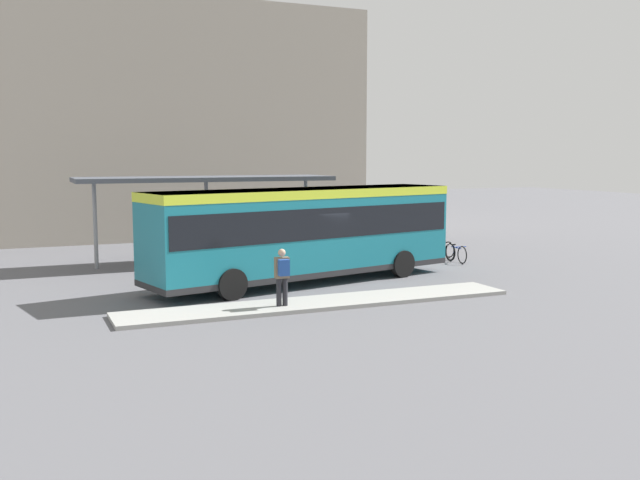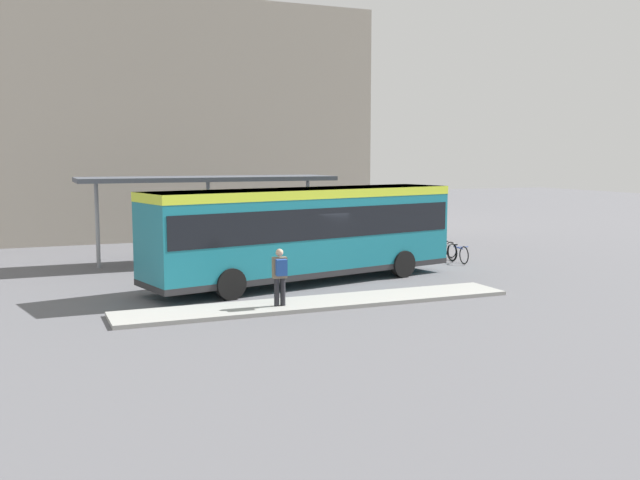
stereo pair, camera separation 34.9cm
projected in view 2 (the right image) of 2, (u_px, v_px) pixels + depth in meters
The scene contains 9 objects.
ground_plane at pixel (305, 283), 25.01m from camera, with size 120.00×120.00×0.00m, color #5B5B60.
curb_island at pixel (320, 303), 21.27m from camera, with size 12.18×1.80×0.12m.
city_bus at pixel (305, 228), 24.79m from camera, with size 11.77×4.92×3.30m.
pedestrian_waiting at pixel (280, 273), 20.43m from camera, with size 0.42×0.44×1.66m.
bicycle_blue at pixel (458, 253), 29.84m from camera, with size 0.48×1.74×0.75m.
bicycle_white at pixel (445, 251), 30.61m from camera, with size 0.48×1.80×0.77m.
bicycle_red at pixel (444, 248), 31.59m from camera, with size 0.48×1.66×0.72m.
station_shelter at pixel (208, 181), 29.66m from camera, with size 10.54×2.95×3.58m.
station_building at pixel (97, 124), 41.92m from camera, with size 29.04×13.99×12.68m.
Camera 2 is at (-8.99, -22.97, 4.40)m, focal length 40.00 mm.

